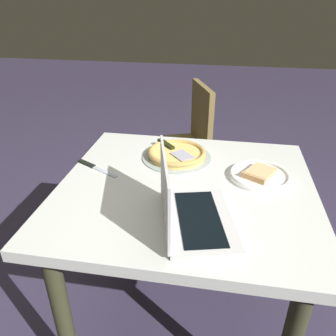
{
  "coord_description": "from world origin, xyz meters",
  "views": [
    {
      "loc": [
        0.12,
        -1.13,
        1.43
      ],
      "look_at": [
        -0.07,
        -0.0,
        0.81
      ],
      "focal_mm": 35.76,
      "sensor_mm": 36.0,
      "label": 1
    }
  ],
  "objects_px": {
    "pizza_tray": "(177,154)",
    "dining_table": "(186,206)",
    "chair_near": "(186,140)",
    "laptop": "(188,210)",
    "pizza_plate": "(259,175)",
    "table_knife": "(93,167)"
  },
  "relations": [
    {
      "from": "table_knife",
      "to": "laptop",
      "type": "bearing_deg",
      "value": -35.07
    },
    {
      "from": "table_knife",
      "to": "chair_near",
      "type": "distance_m",
      "value": 0.99
    },
    {
      "from": "dining_table",
      "to": "table_knife",
      "type": "bearing_deg",
      "value": 169.26
    },
    {
      "from": "dining_table",
      "to": "laptop",
      "type": "bearing_deg",
      "value": -82.36
    },
    {
      "from": "pizza_tray",
      "to": "pizza_plate",
      "type": "bearing_deg",
      "value": -18.94
    },
    {
      "from": "dining_table",
      "to": "laptop",
      "type": "xyz_separation_m",
      "value": [
        0.03,
        -0.24,
        0.15
      ]
    },
    {
      "from": "pizza_plate",
      "to": "table_knife",
      "type": "bearing_deg",
      "value": -177.55
    },
    {
      "from": "laptop",
      "to": "chair_near",
      "type": "relative_size",
      "value": 0.45
    },
    {
      "from": "dining_table",
      "to": "pizza_tray",
      "type": "xyz_separation_m",
      "value": [
        -0.07,
        0.23,
        0.12
      ]
    },
    {
      "from": "pizza_plate",
      "to": "pizza_tray",
      "type": "bearing_deg",
      "value": 161.06
    },
    {
      "from": "table_knife",
      "to": "chair_near",
      "type": "xyz_separation_m",
      "value": [
        0.3,
        0.91,
        -0.24
      ]
    },
    {
      "from": "pizza_tray",
      "to": "laptop",
      "type": "bearing_deg",
      "value": -77.43
    },
    {
      "from": "pizza_plate",
      "to": "table_knife",
      "type": "xyz_separation_m",
      "value": [
        -0.71,
        -0.03,
        -0.01
      ]
    },
    {
      "from": "dining_table",
      "to": "laptop",
      "type": "height_order",
      "value": "laptop"
    },
    {
      "from": "pizza_plate",
      "to": "pizza_tray",
      "type": "relative_size",
      "value": 0.79
    },
    {
      "from": "dining_table",
      "to": "chair_near",
      "type": "height_order",
      "value": "chair_near"
    },
    {
      "from": "pizza_tray",
      "to": "dining_table",
      "type": "bearing_deg",
      "value": -72.64
    },
    {
      "from": "pizza_tray",
      "to": "chair_near",
      "type": "relative_size",
      "value": 0.36
    },
    {
      "from": "pizza_tray",
      "to": "table_knife",
      "type": "distance_m",
      "value": 0.38
    },
    {
      "from": "chair_near",
      "to": "pizza_tray",
      "type": "bearing_deg",
      "value": -86.49
    },
    {
      "from": "laptop",
      "to": "table_knife",
      "type": "height_order",
      "value": "laptop"
    },
    {
      "from": "table_knife",
      "to": "pizza_tray",
      "type": "bearing_deg",
      "value": 24.1
    }
  ]
}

